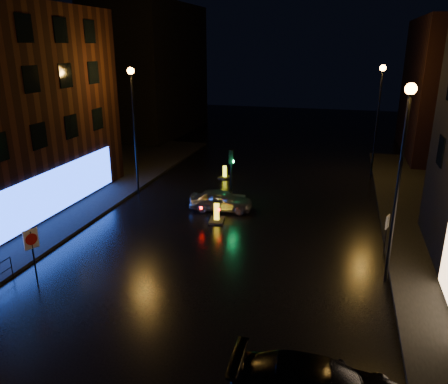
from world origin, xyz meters
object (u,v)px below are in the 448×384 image
at_px(bollard_far, 225,175).
at_px(bollard_near, 217,217).
at_px(silver_hatchback, 221,200).
at_px(traffic_signal, 231,194).
at_px(road_sign_left, 32,244).
at_px(road_sign_right, 387,225).

bearing_deg(bollard_far, bollard_near, -63.40).
bearing_deg(bollard_far, silver_hatchback, -62.25).
height_order(silver_hatchback, bollard_near, silver_hatchback).
distance_m(traffic_signal, road_sign_left, 13.46).
height_order(bollard_far, road_sign_right, road_sign_right).
relative_size(bollard_near, road_sign_left, 0.52).
relative_size(traffic_signal, road_sign_right, 1.69).
distance_m(silver_hatchback, road_sign_right, 10.02).
height_order(traffic_signal, bollard_far, traffic_signal).
bearing_deg(bollard_near, silver_hatchback, 90.18).
xyz_separation_m(traffic_signal, road_sign_right, (9.10, -5.28, 1.03)).
xyz_separation_m(traffic_signal, bollard_far, (-1.82, 5.08, -0.29)).
bearing_deg(silver_hatchback, bollard_far, 7.51).
height_order(traffic_signal, silver_hatchback, traffic_signal).
height_order(traffic_signal, road_sign_right, traffic_signal).
xyz_separation_m(bollard_near, road_sign_right, (9.05, -1.84, 1.29)).
bearing_deg(bollard_near, bollard_far, 94.60).
height_order(road_sign_left, road_sign_right, road_sign_left).
xyz_separation_m(bollard_near, bollard_far, (-1.86, 8.52, -0.03)).
bearing_deg(road_sign_right, silver_hatchback, -1.32).
bearing_deg(bollard_far, traffic_signal, -56.01).
bearing_deg(bollard_near, road_sign_left, -128.83).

